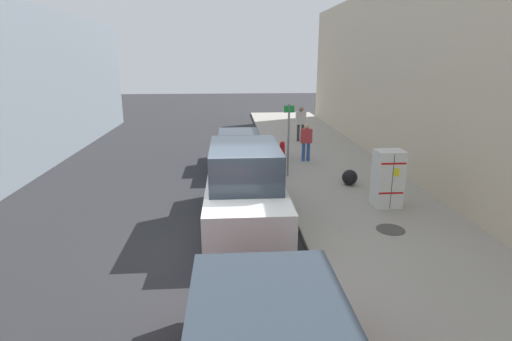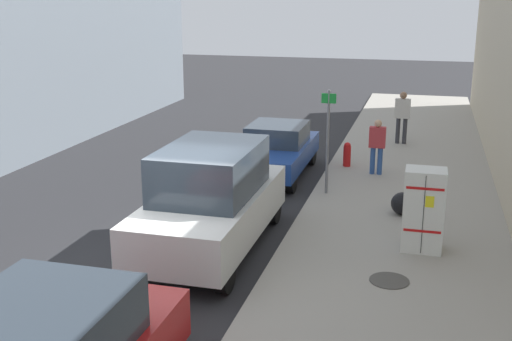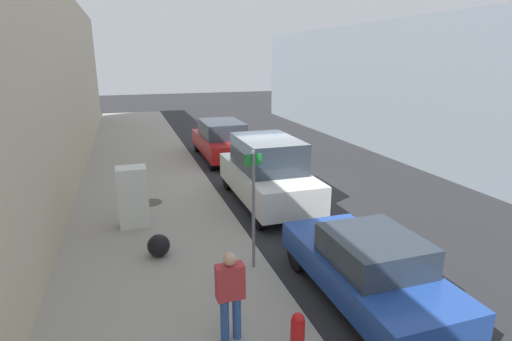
{
  "view_description": "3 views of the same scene",
  "coord_description": "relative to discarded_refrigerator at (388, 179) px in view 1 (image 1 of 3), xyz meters",
  "views": [
    {
      "loc": [
        -0.07,
        8.62,
        4.28
      ],
      "look_at": [
        -0.87,
        -2.74,
        1.02
      ],
      "focal_mm": 28.0,
      "sensor_mm": 36.0,
      "label": 1
    },
    {
      "loc": [
        -4.48,
        10.33,
        5.04
      ],
      "look_at": [
        -0.59,
        -4.1,
        0.86
      ],
      "focal_mm": 45.0,
      "sensor_mm": 36.0,
      "label": 2
    },
    {
      "loc": [
        -4.55,
        -12.52,
        4.56
      ],
      "look_at": [
        -1.1,
        -1.92,
        1.37
      ],
      "focal_mm": 28.0,
      "sensor_mm": 36.0,
      "label": 3
    }
  ],
  "objects": [
    {
      "name": "parked_hatchback_blue",
      "position": [
        4.1,
        -4.86,
        -0.2
      ],
      "size": [
        1.76,
        4.12,
        1.44
      ],
      "color": "#23479E",
      "rests_on": "ground"
    },
    {
      "name": "trash_bag",
      "position": [
        0.46,
        -2.0,
        -0.56
      ],
      "size": [
        0.52,
        0.52,
        0.52
      ],
      "primitive_type": "sphere",
      "color": "black",
      "rests_on": "sidewalk_slab"
    },
    {
      "name": "fire_hydrant",
      "position": [
        2.22,
        -5.88,
        -0.46
      ],
      "size": [
        0.22,
        0.22,
        0.71
      ],
      "color": "red",
      "rests_on": "sidewalk_slab"
    },
    {
      "name": "manhole_cover",
      "position": [
        0.5,
        1.64,
        -0.81
      ],
      "size": [
        0.7,
        0.7,
        0.02
      ],
      "primitive_type": "cylinder",
      "color": "#47443F",
      "rests_on": "sidewalk_slab"
    },
    {
      "name": "parked_van_white",
      "position": [
        4.1,
        0.78,
        0.12
      ],
      "size": [
        1.96,
        4.77,
        2.14
      ],
      "color": "silver",
      "rests_on": "ground"
    },
    {
      "name": "discarded_refrigerator",
      "position": [
        0.0,
        0.0,
        0.0
      ],
      "size": [
        0.78,
        0.63,
        1.64
      ],
      "color": "silver",
      "rests_on": "sidewalk_slab"
    },
    {
      "name": "street_sign_post",
      "position": [
        2.39,
        -3.14,
        0.64
      ],
      "size": [
        0.36,
        0.07,
        2.62
      ],
      "color": "slate",
      "rests_on": "sidewalk_slab"
    },
    {
      "name": "pedestrian_walking_far",
      "position": [
        1.33,
        -5.25,
        0.06
      ],
      "size": [
        0.45,
        0.22,
        1.54
      ],
      "rotation": [
        0.0,
        0.0,
        1.6
      ],
      "color": "#2D5193",
      "rests_on": "sidewalk_slab"
    },
    {
      "name": "ground_plane",
      "position": [
        4.56,
        1.92,
        -0.94
      ],
      "size": [
        80.0,
        80.0,
        0.0
      ],
      "primitive_type": "plane",
      "color": "#28282B"
    },
    {
      "name": "sidewalk_slab",
      "position": [
        0.48,
        1.92,
        -0.88
      ],
      "size": [
        4.55,
        44.0,
        0.12
      ],
      "primitive_type": "cube",
      "color": "#9E998E",
      "rests_on": "ground"
    },
    {
      "name": "pedestrian_standing_near",
      "position": [
        0.85,
        -9.25,
        0.2
      ],
      "size": [
        0.5,
        0.23,
        1.74
      ],
      "rotation": [
        0.0,
        0.0,
        5.53
      ],
      "color": "#333338",
      "rests_on": "sidewalk_slab"
    }
  ]
}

